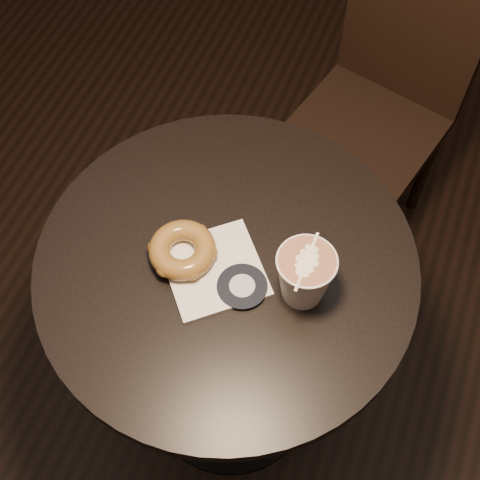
# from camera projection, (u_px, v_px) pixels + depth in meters

# --- Properties ---
(cafe_table) EXTENTS (0.70, 0.70, 0.75)m
(cafe_table) POSITION_uv_depth(u_px,v_px,m) (228.00, 308.00, 1.38)
(cafe_table) COLOR black
(cafe_table) RESTS_ON ground
(chair) EXTENTS (0.45, 0.45, 0.93)m
(chair) POSITION_uv_depth(u_px,v_px,m) (388.00, 84.00, 1.75)
(chair) COLOR black
(chair) RESTS_ON ground
(pastry_bag) EXTENTS (0.23, 0.23, 0.01)m
(pastry_bag) POSITION_uv_depth(u_px,v_px,m) (214.00, 270.00, 1.19)
(pastry_bag) COLOR white
(pastry_bag) RESTS_ON cafe_table
(doughnut) EXTENTS (0.12, 0.12, 0.04)m
(doughnut) POSITION_uv_depth(u_px,v_px,m) (182.00, 250.00, 1.19)
(doughnut) COLOR brown
(doughnut) RESTS_ON pastry_bag
(latte_cup) EXTENTS (0.10, 0.10, 0.11)m
(latte_cup) POSITION_uv_depth(u_px,v_px,m) (304.00, 277.00, 1.13)
(latte_cup) COLOR silver
(latte_cup) RESTS_ON cafe_table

